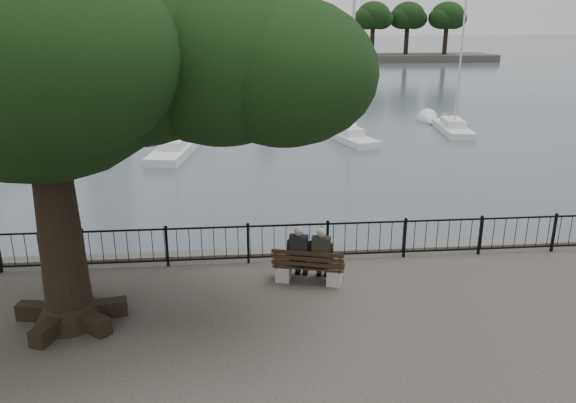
{
  "coord_description": "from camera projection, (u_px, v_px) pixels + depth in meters",
  "views": [
    {
      "loc": [
        -1.19,
        -10.49,
        5.92
      ],
      "look_at": [
        0.0,
        2.5,
        1.6
      ],
      "focal_mm": 35.0,
      "sensor_mm": 36.0,
      "label": 1
    }
  ],
  "objects": [
    {
      "name": "sailboat_g",
      "position": [
        351.0,
        99.0,
        47.24
      ],
      "size": [
        1.63,
        4.79,
        9.39
      ],
      "color": "silver",
      "rests_on": "ground"
    },
    {
      "name": "lion_monument",
      "position": [
        266.0,
        64.0,
        58.89
      ],
      "size": [
        5.82,
        5.82,
        8.63
      ],
      "color": "#4C4B49",
      "rests_on": "ground"
    },
    {
      "name": "sailboat_f",
      "position": [
        256.0,
        104.0,
        43.93
      ],
      "size": [
        4.11,
        6.3,
        13.63
      ],
      "color": "silver",
      "rests_on": "ground"
    },
    {
      "name": "sailboat_d",
      "position": [
        452.0,
        127.0,
        35.15
      ],
      "size": [
        2.11,
        5.5,
        8.67
      ],
      "color": "silver",
      "rests_on": "ground"
    },
    {
      "name": "person_right",
      "position": [
        322.0,
        256.0,
        12.96
      ],
      "size": [
        0.52,
        0.75,
        1.39
      ],
      "color": "black",
      "rests_on": "ground"
    },
    {
      "name": "bench",
      "position": [
        308.0,
        270.0,
        13.03
      ],
      "size": [
        1.73,
        0.93,
        0.88
      ],
      "color": "#9D9A91",
      "rests_on": "ground"
    },
    {
      "name": "railing",
      "position": [
        288.0,
        241.0,
        14.07
      ],
      "size": [
        22.06,
        0.06,
        1.0
      ],
      "color": "black",
      "rests_on": "ground"
    },
    {
      "name": "far_shore",
      "position": [
        405.0,
        35.0,
        88.26
      ],
      "size": [
        30.0,
        8.6,
        9.18
      ],
      "color": "#35322D",
      "rests_on": "ground"
    },
    {
      "name": "sailboat_h",
      "position": [
        208.0,
        100.0,
        45.86
      ],
      "size": [
        2.33,
        5.67,
        13.69
      ],
      "color": "silver",
      "rests_on": "ground"
    },
    {
      "name": "harbor",
      "position": [
        286.0,
        271.0,
        14.87
      ],
      "size": [
        260.0,
        260.0,
        1.2
      ],
      "color": "#4C4B49",
      "rests_on": "ground"
    },
    {
      "name": "sailboat_c",
      "position": [
        348.0,
        135.0,
        32.66
      ],
      "size": [
        2.87,
        5.38,
        10.57
      ],
      "color": "silver",
      "rests_on": "ground"
    },
    {
      "name": "sailboat_b",
      "position": [
        175.0,
        148.0,
        29.42
      ],
      "size": [
        2.51,
        6.05,
        11.75
      ],
      "color": "silver",
      "rests_on": "ground"
    },
    {
      "name": "sailboat_e",
      "position": [
        79.0,
        106.0,
        42.9
      ],
      "size": [
        2.73,
        6.14,
        12.23
      ],
      "color": "silver",
      "rests_on": "ground"
    },
    {
      "name": "person_left",
      "position": [
        300.0,
        255.0,
        13.05
      ],
      "size": [
        0.52,
        0.75,
        1.39
      ],
      "color": "black",
      "rests_on": "ground"
    },
    {
      "name": "tree",
      "position": [
        81.0,
        51.0,
        9.99
      ],
      "size": [
        9.92,
        6.93,
        8.1
      ],
      "color": "black",
      "rests_on": "ground"
    }
  ]
}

